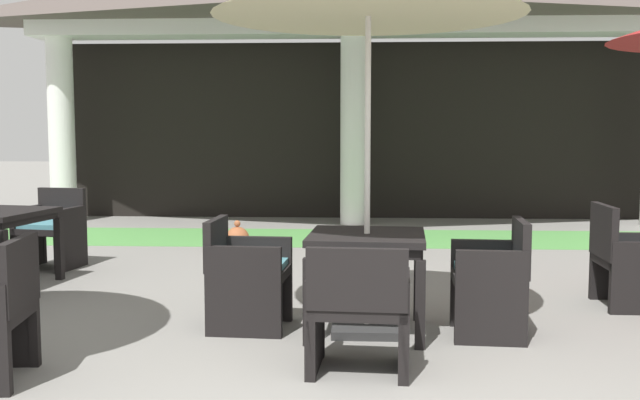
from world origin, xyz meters
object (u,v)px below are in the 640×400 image
Objects in this scene: patio_chair_near_foreground_south at (359,310)px; patio_chair_mid_right_west at (629,261)px; terracotta_urn at (237,239)px; patio_chair_far_back_north at (51,230)px; patio_chair_near_foreground_east at (492,280)px; patio_chair_near_foreground_west at (246,275)px; patio_table_near_foreground at (367,248)px.

patio_chair_mid_right_west is (2.30, 1.81, -0.00)m from patio_chair_near_foreground_south.
patio_chair_far_back_north is at bearing -147.79° from terracotta_urn.
patio_chair_mid_right_west reaches higher than patio_chair_near_foreground_east.
patio_chair_mid_right_west is at bearing 174.76° from patio_chair_far_back_north.
terracotta_urn is at bearing -165.87° from patio_chair_near_foreground_west.
patio_chair_far_back_north reaches higher than terracotta_urn.
patio_chair_far_back_north is (-4.32, 2.43, -0.00)m from patio_chair_near_foreground_east.
patio_table_near_foreground is at bearing -66.32° from terracotta_urn.
patio_chair_mid_right_west reaches higher than patio_table_near_foreground.
patio_chair_near_foreground_east is 4.96m from patio_chair_far_back_north.
terracotta_urn is at bearing -124.18° from patio_chair_mid_right_west.
patio_chair_near_foreground_east is 1.30m from patio_chair_near_foreground_south.
patio_chair_near_foreground_west is at bearing 90.00° from patio_chair_near_foreground_east.
patio_chair_near_foreground_south is 4.69m from patio_chair_far_back_north.
patio_chair_near_foreground_south is at bearing -93.72° from patio_table_near_foreground.
patio_table_near_foreground is at bearing 90.00° from patio_chair_near_foreground_south.
patio_chair_near_foreground_west is (-0.91, 0.06, -0.23)m from patio_table_near_foreground.
patio_table_near_foreground is 0.94m from patio_chair_near_foreground_west.
patio_chair_near_foreground_west is at bearing 134.91° from patio_chair_near_foreground_south.
patio_chair_far_back_north is (-2.49, 2.31, 0.00)m from patio_chair_near_foreground_west.
patio_chair_near_foreground_west is at bearing 146.60° from patio_chair_far_back_north.
patio_chair_near_foreground_west reaches higher than terracotta_urn.
patio_chair_near_foreground_south is (-0.97, -0.86, -0.02)m from patio_chair_near_foreground_east.
patio_chair_near_foreground_south is 2.11× the size of terracotta_urn.
patio_chair_near_foreground_west is 3.26m from patio_chair_mid_right_west.
patio_chair_near_foreground_west is 1.83m from patio_chair_near_foreground_east.
patio_chair_near_foreground_south reaches higher than patio_table_near_foreground.
patio_chair_near_foreground_east is at bearing 90.00° from patio_chair_near_foreground_west.
patio_chair_near_foreground_south is (0.85, -0.98, -0.01)m from patio_chair_near_foreground_west.
terracotta_urn is (-3.79, 2.65, -0.24)m from patio_chair_mid_right_west.
patio_chair_near_foreground_east is at bearing -55.58° from terracotta_urn.
patio_chair_mid_right_west is 1.02× the size of patio_chair_far_back_north.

